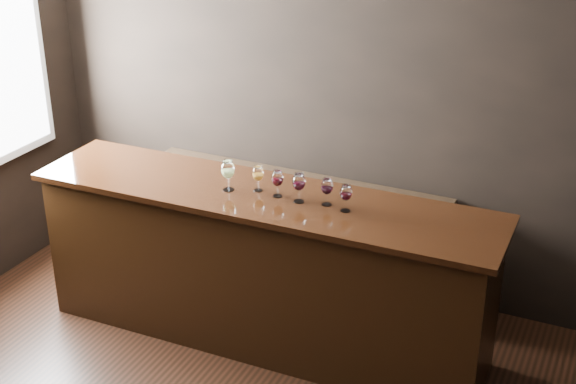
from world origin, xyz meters
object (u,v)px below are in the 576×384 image
at_px(glass_white, 228,170).
at_px(glass_red_a, 277,179).
at_px(back_bar_shelf, 293,231).
at_px(glass_red_d, 346,193).
at_px(glass_red_c, 327,187).
at_px(glass_amber, 258,174).
at_px(glass_red_b, 299,183).
at_px(bar_counter, 263,271).

xyz_separation_m(glass_white, glass_red_a, (0.34, 0.05, -0.02)).
distance_m(back_bar_shelf, glass_red_d, 1.38).
bearing_deg(glass_red_d, glass_red_c, 166.52).
height_order(back_bar_shelf, glass_red_a, glass_red_a).
bearing_deg(glass_red_d, back_bar_shelf, 132.02).
distance_m(back_bar_shelf, glass_amber, 1.14).
distance_m(glass_amber, glass_red_d, 0.65).
xyz_separation_m(glass_red_a, glass_red_b, (0.16, -0.02, 0.01)).
relative_size(glass_white, glass_amber, 1.21).
height_order(glass_white, glass_red_a, glass_white).
bearing_deg(glass_red_c, glass_amber, 178.95).
xyz_separation_m(glass_amber, glass_red_d, (0.65, -0.04, 0.00)).
relative_size(glass_amber, glass_red_d, 0.98).
xyz_separation_m(back_bar_shelf, glass_white, (-0.09, -0.86, 0.85)).
xyz_separation_m(bar_counter, glass_red_b, (0.27, -0.01, 0.73)).
bearing_deg(back_bar_shelf, glass_red_a, -72.49).
xyz_separation_m(bar_counter, glass_white, (-0.23, -0.04, 0.74)).
bearing_deg(glass_red_a, glass_white, -171.93).
xyz_separation_m(glass_white, glass_amber, (0.19, 0.08, -0.03)).
height_order(bar_counter, glass_amber, glass_amber).
relative_size(glass_amber, glass_red_b, 0.88).
bearing_deg(glass_red_a, glass_red_d, -1.86).
bearing_deg(bar_counter, glass_white, -171.22).
distance_m(glass_red_c, glass_red_d, 0.15).
xyz_separation_m(bar_counter, glass_amber, (-0.05, 0.04, 0.71)).
height_order(glass_white, glass_red_b, glass_white).
bearing_deg(glass_red_c, glass_red_d, -13.48).
bearing_deg(glass_white, bar_counter, 9.58).
distance_m(back_bar_shelf, glass_red_a, 1.19).
bearing_deg(glass_white, glass_red_d, 2.26).
height_order(back_bar_shelf, glass_amber, glass_amber).
bearing_deg(back_bar_shelf, glass_red_d, -47.98).
bearing_deg(glass_white, glass_red_b, 3.65).
height_order(back_bar_shelf, glass_red_d, glass_red_d).
bearing_deg(back_bar_shelf, glass_red_b, -63.16).
xyz_separation_m(glass_red_c, glass_red_d, (0.14, -0.03, -0.00)).
bearing_deg(glass_red_b, back_bar_shelf, 116.84).
height_order(glass_red_a, glass_red_c, glass_red_a).
bearing_deg(back_bar_shelf, bar_counter, -79.91).
xyz_separation_m(back_bar_shelf, glass_red_b, (0.42, -0.83, 0.84)).
bearing_deg(glass_red_b, bar_counter, 178.49).
height_order(glass_amber, glass_red_b, glass_red_b).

